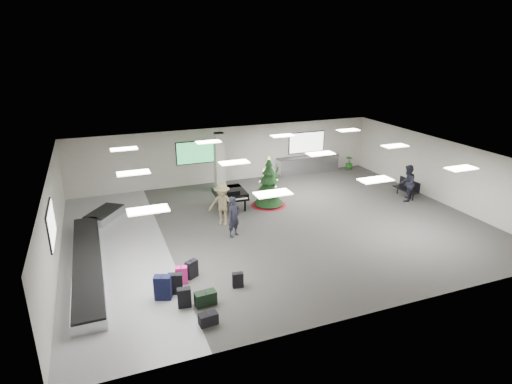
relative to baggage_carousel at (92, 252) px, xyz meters
name	(u,v)px	position (x,y,z in m)	size (l,w,h in m)	color
ground	(278,226)	(7.84, 0.08, -0.21)	(18.00, 18.00, 0.00)	#32302D
room_envelope	(264,173)	(7.46, 0.75, 2.12)	(18.02, 14.02, 3.21)	#ABA69C
baggage_carousel	(92,252)	(0.00, 0.00, 0.00)	(2.28, 9.71, 0.43)	silver
service_counter	(308,165)	(12.84, 6.73, 0.33)	(4.05, 0.65, 1.08)	silver
suitcase_0	(184,298)	(2.62, -4.53, 0.11)	(0.44, 0.28, 0.66)	black
suitcase_1	(175,284)	(2.52, -3.68, 0.14)	(0.51, 0.35, 0.74)	black
pink_suitcase	(181,275)	(2.82, -3.15, 0.10)	(0.44, 0.31, 0.65)	#E31D7E
suitcase_3	(192,269)	(3.24, -2.89, 0.11)	(0.49, 0.42, 0.66)	black
navy_suitcase	(163,287)	(2.08, -3.84, 0.19)	(0.60, 0.47, 0.83)	black
green_duffel	(206,298)	(3.27, -4.65, 0.01)	(0.69, 0.37, 0.47)	black
suitcase_7	(238,280)	(4.54, -4.06, 0.05)	(0.39, 0.24, 0.55)	black
black_duffel	(208,319)	(3.08, -5.64, -0.03)	(0.57, 0.35, 0.38)	black
christmas_tree	(269,188)	(8.44, 2.58, 0.66)	(1.79, 1.79, 2.56)	maroon
grand_piano	(230,194)	(6.53, 2.88, 0.54)	(1.51, 1.90, 1.06)	black
bench	(407,187)	(15.74, 1.03, 0.32)	(0.53, 1.51, 0.95)	black
traveler_a	(234,217)	(5.68, -0.23, 0.67)	(0.64, 0.42, 1.76)	black
traveler_b	(222,204)	(5.58, 1.09, 0.76)	(1.25, 0.72, 1.94)	olive
traveler_bench	(407,183)	(15.31, 0.60, 0.74)	(0.92, 0.72, 1.90)	black
potted_plant_left	(276,174)	(10.31, 5.95, 0.22)	(0.48, 0.39, 0.87)	#194014
potted_plant_right	(349,163)	(15.74, 6.58, 0.22)	(0.48, 0.48, 0.86)	#194014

